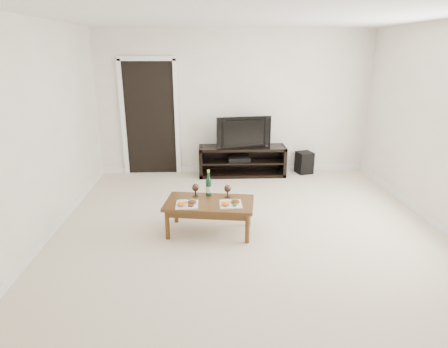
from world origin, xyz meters
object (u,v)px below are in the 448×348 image
(media_console, at_px, (242,161))
(coffee_table, at_px, (210,217))
(subwoofer, at_px, (304,162))
(television, at_px, (243,131))

(media_console, xyz_separation_m, coffee_table, (-0.62, -2.27, -0.07))
(coffee_table, bearing_deg, subwoofer, 52.49)
(subwoofer, bearing_deg, coffee_table, -142.75)
(media_console, relative_size, subwoofer, 3.90)
(media_console, relative_size, television, 1.61)
(television, xyz_separation_m, coffee_table, (-0.62, -2.27, -0.62))
(media_console, xyz_separation_m, television, (0.00, 0.00, 0.56))
(coffee_table, bearing_deg, television, 74.76)
(television, height_order, coffee_table, television)
(television, relative_size, coffee_table, 0.89)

